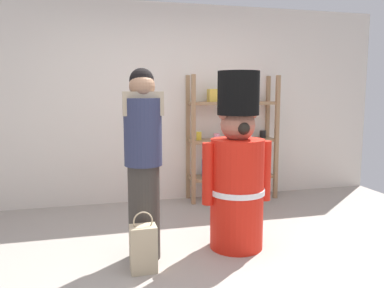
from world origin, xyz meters
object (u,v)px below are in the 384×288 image
merchandise_shelf (232,137)px  shopping_bag (143,248)px  teddy_bear_guard (237,171)px  person_shopper (143,161)px

merchandise_shelf → shopping_bag: merchandise_shelf is taller
teddy_bear_guard → person_shopper: 0.88m
teddy_bear_guard → merchandise_shelf: bearing=71.1°
teddy_bear_guard → person_shopper: (-0.87, -0.02, 0.15)m
merchandise_shelf → person_shopper: bearing=-130.9°
shopping_bag → person_shopper: bearing=80.3°
merchandise_shelf → shopping_bag: bearing=-127.6°
merchandise_shelf → shopping_bag: size_ratio=3.32×
teddy_bear_guard → person_shopper: person_shopper is taller
merchandise_shelf → teddy_bear_guard: 1.72m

